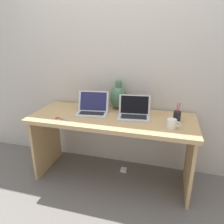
{
  "coord_description": "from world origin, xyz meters",
  "views": [
    {
      "loc": [
        0.53,
        -1.94,
        1.52
      ],
      "look_at": [
        0.0,
        0.0,
        0.79
      ],
      "focal_mm": 33.8,
      "sensor_mm": 36.0,
      "label": 1
    }
  ],
  "objects_px": {
    "green_vase": "(118,97)",
    "coffee_mug": "(172,124)",
    "laptop_left": "(93,108)",
    "power_brick": "(124,170)",
    "pen_cup": "(177,116)",
    "laptop_right": "(134,111)",
    "scissors": "(59,118)"
  },
  "relations": [
    {
      "from": "green_vase",
      "to": "coffee_mug",
      "type": "xyz_separation_m",
      "value": [
        0.59,
        -0.41,
        -0.09
      ]
    },
    {
      "from": "laptop_left",
      "to": "power_brick",
      "type": "relative_size",
      "value": 5.02
    },
    {
      "from": "green_vase",
      "to": "pen_cup",
      "type": "relative_size",
      "value": 1.7
    },
    {
      "from": "coffee_mug",
      "to": "power_brick",
      "type": "height_order",
      "value": "coffee_mug"
    },
    {
      "from": "laptop_right",
      "to": "power_brick",
      "type": "xyz_separation_m",
      "value": [
        -0.11,
        0.09,
        -0.78
      ]
    },
    {
      "from": "laptop_left",
      "to": "green_vase",
      "type": "xyz_separation_m",
      "value": [
        0.23,
        0.22,
        0.07
      ]
    },
    {
      "from": "power_brick",
      "to": "laptop_right",
      "type": "bearing_deg",
      "value": -37.43
    },
    {
      "from": "power_brick",
      "to": "green_vase",
      "type": "bearing_deg",
      "value": 129.48
    },
    {
      "from": "green_vase",
      "to": "power_brick",
      "type": "bearing_deg",
      "value": -50.52
    },
    {
      "from": "coffee_mug",
      "to": "green_vase",
      "type": "bearing_deg",
      "value": 145.57
    },
    {
      "from": "laptop_left",
      "to": "laptop_right",
      "type": "relative_size",
      "value": 1.02
    },
    {
      "from": "pen_cup",
      "to": "green_vase",
      "type": "bearing_deg",
      "value": 160.85
    },
    {
      "from": "laptop_left",
      "to": "laptop_right",
      "type": "bearing_deg",
      "value": 0.54
    },
    {
      "from": "scissors",
      "to": "power_brick",
      "type": "xyz_separation_m",
      "value": [
        0.6,
        0.34,
        -0.73
      ]
    },
    {
      "from": "laptop_left",
      "to": "power_brick",
      "type": "bearing_deg",
      "value": 15.22
    },
    {
      "from": "scissors",
      "to": "power_brick",
      "type": "relative_size",
      "value": 2.1
    },
    {
      "from": "laptop_right",
      "to": "power_brick",
      "type": "distance_m",
      "value": 0.79
    },
    {
      "from": "coffee_mug",
      "to": "scissors",
      "type": "height_order",
      "value": "coffee_mug"
    },
    {
      "from": "scissors",
      "to": "green_vase",
      "type": "bearing_deg",
      "value": 43.58
    },
    {
      "from": "laptop_right",
      "to": "coffee_mug",
      "type": "bearing_deg",
      "value": -27.17
    },
    {
      "from": "scissors",
      "to": "coffee_mug",
      "type": "bearing_deg",
      "value": 3.29
    },
    {
      "from": "laptop_right",
      "to": "green_vase",
      "type": "xyz_separation_m",
      "value": [
        -0.22,
        0.21,
        0.08
      ]
    },
    {
      "from": "green_vase",
      "to": "pen_cup",
      "type": "height_order",
      "value": "green_vase"
    },
    {
      "from": "laptop_left",
      "to": "coffee_mug",
      "type": "distance_m",
      "value": 0.84
    },
    {
      "from": "green_vase",
      "to": "coffee_mug",
      "type": "height_order",
      "value": "green_vase"
    },
    {
      "from": "scissors",
      "to": "pen_cup",
      "type": "bearing_deg",
      "value": 12.34
    },
    {
      "from": "laptop_right",
      "to": "coffee_mug",
      "type": "relative_size",
      "value": 2.78
    },
    {
      "from": "laptop_right",
      "to": "pen_cup",
      "type": "relative_size",
      "value": 1.85
    },
    {
      "from": "green_vase",
      "to": "laptop_left",
      "type": "bearing_deg",
      "value": -136.19
    },
    {
      "from": "laptop_left",
      "to": "pen_cup",
      "type": "xyz_separation_m",
      "value": [
        0.86,
        -0.0,
        -0.01
      ]
    },
    {
      "from": "laptop_right",
      "to": "scissors",
      "type": "xyz_separation_m",
      "value": [
        -0.71,
        -0.25,
        -0.05
      ]
    },
    {
      "from": "green_vase",
      "to": "coffee_mug",
      "type": "distance_m",
      "value": 0.72
    }
  ]
}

